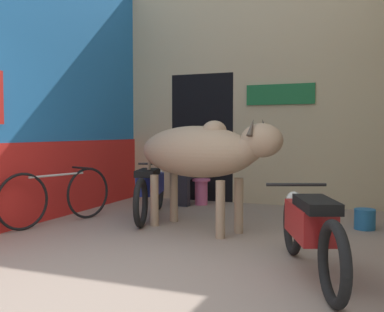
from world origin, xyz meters
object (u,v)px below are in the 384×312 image
(motorcycle_near, at_px, (310,227))
(bicycle, at_px, (58,196))
(shopkeeper_seated, at_px, (184,168))
(cow, at_px, (201,152))
(bucket, at_px, (365,219))
(plastic_stool, at_px, (201,191))
(motorcycle_far, at_px, (150,188))

(motorcycle_near, height_order, bicycle, bicycle)
(bicycle, relative_size, shopkeeper_seated, 1.42)
(cow, height_order, shopkeeper_seated, cow)
(bicycle, xyz_separation_m, shopkeeper_seated, (0.97, 2.08, 0.26))
(cow, relative_size, bucket, 8.29)
(bicycle, bearing_deg, cow, 9.71)
(bicycle, distance_m, plastic_stool, 2.54)
(cow, distance_m, motorcycle_far, 1.23)
(motorcycle_near, bearing_deg, cow, 137.76)
(shopkeeper_seated, bearing_deg, plastic_stool, 26.43)
(motorcycle_near, distance_m, bucket, 2.23)
(cow, xyz_separation_m, bucket, (1.92, 0.82, -0.86))
(cow, height_order, motorcycle_near, cow)
(cow, height_order, plastic_stool, cow)
(motorcycle_far, bearing_deg, motorcycle_near, -37.14)
(shopkeeper_seated, relative_size, bucket, 4.59)
(motorcycle_far, relative_size, shopkeeper_seated, 1.62)
(cow, distance_m, shopkeeper_seated, 2.02)
(bicycle, bearing_deg, bucket, 16.66)
(bicycle, height_order, shopkeeper_seated, shopkeeper_seated)
(cow, xyz_separation_m, plastic_stool, (-0.70, 1.88, -0.75))
(plastic_stool, bearing_deg, shopkeeper_seated, -153.57)
(bicycle, distance_m, shopkeeper_seated, 2.31)
(motorcycle_near, xyz_separation_m, motorcycle_far, (-2.46, 1.86, 0.01))
(shopkeeper_seated, bearing_deg, motorcycle_far, -90.24)
(motorcycle_far, relative_size, bucket, 7.41)
(motorcycle_far, distance_m, plastic_stool, 1.41)
(bicycle, bearing_deg, plastic_stool, 60.68)
(motorcycle_far, bearing_deg, plastic_stool, 78.62)
(shopkeeper_seated, bearing_deg, cow, -61.02)
(cow, relative_size, motorcycle_far, 1.12)
(bicycle, xyz_separation_m, plastic_stool, (1.24, 2.21, -0.14))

